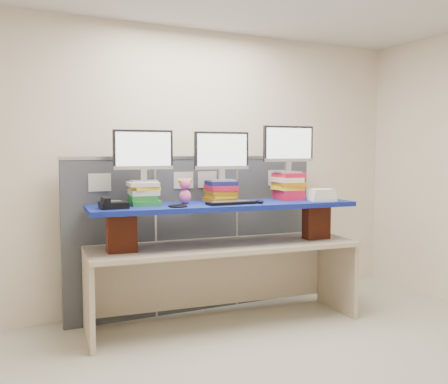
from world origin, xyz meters
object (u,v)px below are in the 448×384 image
desk (224,260)px  blue_board (224,206)px  monitor_center (222,153)px  keyboard (231,203)px  monitor_right (288,146)px  desk_phone (113,204)px  monitor_left (143,152)px

desk → blue_board: (-0.00, 0.00, 0.50)m
monitor_center → keyboard: (-0.03, -0.24, -0.43)m
desk → monitor_right: (0.71, 0.05, 1.03)m
monitor_center → desk_phone: 1.12m
blue_board → monitor_center: size_ratio=4.62×
desk_phone → keyboard: bearing=-5.7°
monitor_left → desk: bearing=-9.6°
monitor_center → keyboard: bearing=-90.2°
monitor_left → monitor_right: 1.41m
monitor_right → keyboard: bearing=-160.7°
desk → keyboard: (0.01, -0.12, 0.53)m
desk_phone → monitor_right: bearing=3.3°
monitor_left → keyboard: bearing=-18.4°
monitor_center → monitor_right: monitor_right is taller
monitor_right → desk_phone: 1.78m
monitor_right → desk_phone: (-1.71, -0.03, -0.48)m
desk → monitor_right: bearing=9.6°
keyboard → blue_board: bearing=93.0°
desk → monitor_right: 1.26m
desk → desk_phone: 1.14m
monitor_left → monitor_right: size_ratio=1.00×
blue_board → keyboard: keyboard is taller
blue_board → monitor_center: monitor_center is taller
monitor_left → keyboard: (0.69, -0.31, -0.44)m
blue_board → desk_phone: 1.00m
monitor_left → keyboard: 0.88m
desk → desk_phone: size_ratio=11.13×
monitor_right → keyboard: (-0.70, -0.17, -0.50)m
blue_board → monitor_left: (-0.68, 0.19, 0.48)m
desk → desk_phone: (-1.00, 0.02, 0.55)m
blue_board → monitor_center: (0.03, 0.12, 0.47)m
monitor_center → desk: bearing=-100.2°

